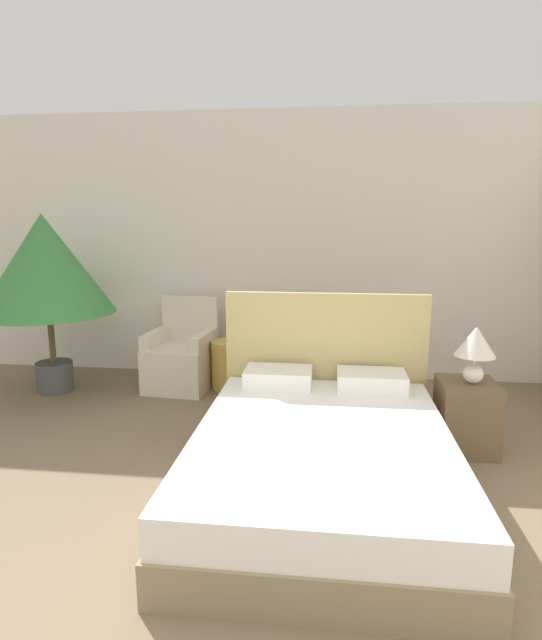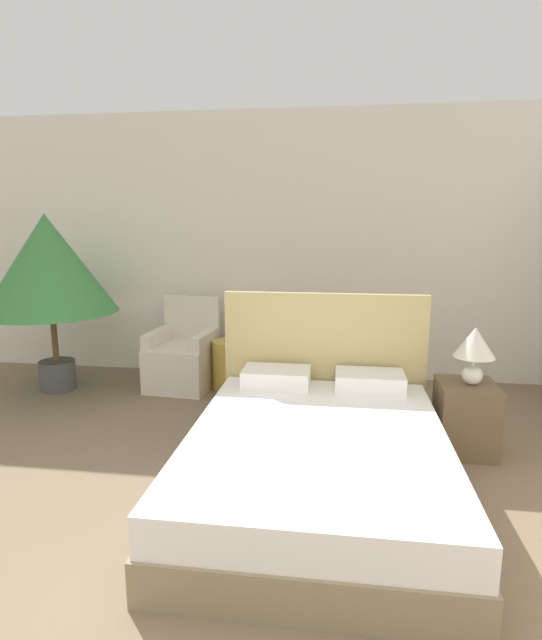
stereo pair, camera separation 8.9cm
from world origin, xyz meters
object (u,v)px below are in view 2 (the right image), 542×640
object	(u,v)px
potted_palm	(48,266)
armchair_near_window_right	(277,364)
armchair_near_window_left	(183,360)
side_table	(230,365)
table_lamp	(475,347)
nightstand	(465,418)
bed	(317,454)

from	to	relation	value
potted_palm	armchair_near_window_right	bearing A→B (deg)	6.64
armchair_near_window_left	side_table	size ratio (longest dim) A/B	1.83
potted_palm	side_table	xyz separation A→B (m)	(1.79, 0.28, -1.03)
potted_palm	table_lamp	distance (m)	4.04
armchair_near_window_left	armchair_near_window_right	world-z (taller)	same
nightstand	armchair_near_window_right	bearing A→B (deg)	143.10
nightstand	bed	bearing A→B (deg)	-145.56
bed	table_lamp	size ratio (longest dim) A/B	4.94
table_lamp	potted_palm	bearing A→B (deg)	166.31
bed	armchair_near_window_right	xyz separation A→B (m)	(-0.50, 1.94, 0.03)
armchair_near_window_left	potted_palm	world-z (taller)	potted_palm
bed	nightstand	world-z (taller)	bed
armchair_near_window_right	table_lamp	xyz separation A→B (m)	(1.61, -1.22, 0.54)
bed	armchair_near_window_right	world-z (taller)	bed
armchair_near_window_right	side_table	world-z (taller)	armchair_near_window_right
bed	armchair_near_window_left	distance (m)	2.46
potted_palm	table_lamp	bearing A→B (deg)	-13.69
armchair_near_window_left	potted_palm	xyz separation A→B (m)	(-1.28, -0.27, 1.00)
side_table	table_lamp	bearing A→B (deg)	-30.28
armchair_near_window_left	nightstand	distance (m)	2.86
potted_palm	nightstand	bearing A→B (deg)	-13.41
bed	armchair_near_window_right	bearing A→B (deg)	104.56
armchair_near_window_right	armchair_near_window_left	bearing A→B (deg)	174.23
bed	potted_palm	bearing A→B (deg)	149.15
armchair_near_window_right	bed	bearing A→B (deg)	-81.21
potted_palm	armchair_near_window_left	bearing A→B (deg)	11.76
potted_palm	side_table	bearing A→B (deg)	9.02
bed	potted_palm	size ratio (longest dim) A/B	1.18
armchair_near_window_left	side_table	distance (m)	0.51
armchair_near_window_left	nightstand	xyz separation A→B (m)	(2.60, -1.19, -0.02)
bed	side_table	bearing A→B (deg)	117.31
armchair_near_window_right	table_lamp	bearing A→B (deg)	-42.90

